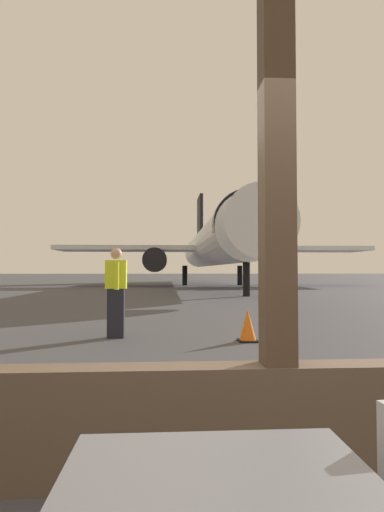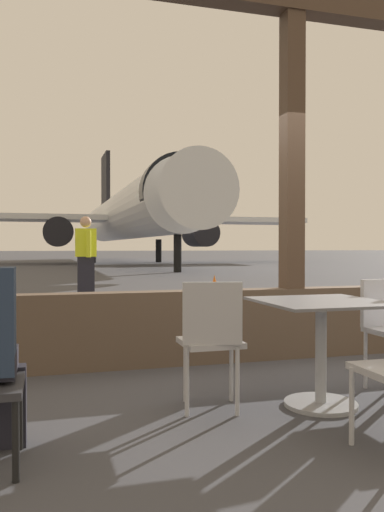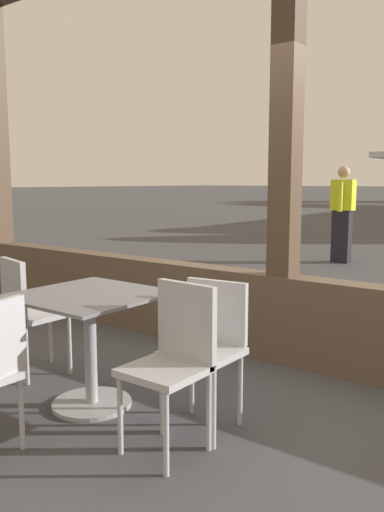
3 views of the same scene
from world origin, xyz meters
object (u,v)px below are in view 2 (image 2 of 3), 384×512
(airplane, at_px, (130,214))
(ground_crew_worker, at_px, (86,259))
(dining_table, at_px, (321,341))
(traffic_cone, at_px, (214,290))
(cafe_chair_window_right, at_px, (211,333))

(airplane, relative_size, ground_crew_worker, 19.45)
(dining_table, bearing_deg, ground_crew_worker, 99.01)
(traffic_cone, bearing_deg, cafe_chair_window_right, -108.65)
(dining_table, height_order, airplane, airplane)
(cafe_chair_window_right, xyz_separation_m, airplane, (4.66, 32.29, 2.84))
(dining_table, relative_size, traffic_cone, 1.47)
(cafe_chair_window_right, height_order, traffic_cone, cafe_chair_window_right)
(cafe_chair_window_right, relative_size, traffic_cone, 1.55)
(cafe_chair_window_right, bearing_deg, airplane, 81.79)
(airplane, bearing_deg, ground_crew_worker, -101.11)
(dining_table, distance_m, airplane, 32.74)
(cafe_chair_window_right, xyz_separation_m, traffic_cone, (2.15, 6.38, -0.27))
(airplane, bearing_deg, dining_table, -96.80)
(cafe_chair_window_right, distance_m, traffic_cone, 6.74)
(dining_table, height_order, cafe_chair_window_right, cafe_chair_window_right)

